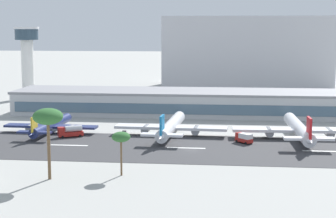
{
  "coord_description": "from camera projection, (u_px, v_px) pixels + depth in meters",
  "views": [
    {
      "loc": [
        11.51,
        -168.48,
        37.17
      ],
      "look_at": [
        -9.96,
        25.14,
        8.93
      ],
      "focal_mm": 60.61,
      "sensor_mm": 36.0,
      "label": 1
    }
  ],
  "objects": [
    {
      "name": "terminal_building",
      "position": [
        184.0,
        102.0,
        243.7
      ],
      "size": [
        145.52,
        29.51,
        10.2
      ],
      "color": "#B7BABC",
      "rests_on": "ground_plane"
    },
    {
      "name": "distant_hotel_block",
      "position": [
        247.0,
        52.0,
        354.54
      ],
      "size": [
        102.93,
        38.46,
        43.75
      ],
      "primitive_type": "cube",
      "color": "#BCBCC1",
      "rests_on": "ground_plane"
    },
    {
      "name": "service_fuel_truck_0",
      "position": [
        70.0,
        131.0,
        192.54
      ],
      "size": [
        8.72,
        6.29,
        3.95
      ],
      "rotation": [
        0.0,
        0.0,
        3.63
      ],
      "color": "#B2231E",
      "rests_on": "ground_plane"
    },
    {
      "name": "runway_centreline_dash_3",
      "position": [
        69.0,
        145.0,
        179.35
      ],
      "size": [
        12.0,
        1.2,
        0.01
      ],
      "primitive_type": "cube",
      "color": "white",
      "rests_on": "runway_strip"
    },
    {
      "name": "service_box_truck_1",
      "position": [
        244.0,
        138.0,
        182.61
      ],
      "size": [
        5.84,
        6.03,
        3.25
      ],
      "rotation": [
        0.0,
        0.0,
        2.32
      ],
      "color": "#B2231E",
      "rests_on": "ground_plane"
    },
    {
      "name": "control_tower",
      "position": [
        27.0,
        53.0,
        294.46
      ],
      "size": [
        12.91,
        12.91,
        37.32
      ],
      "color": "silver",
      "rests_on": "ground_plane"
    },
    {
      "name": "runway_strip",
      "position": [
        192.0,
        148.0,
        175.1
      ],
      "size": [
        800.0,
        42.02,
        0.08
      ],
      "primitive_type": "cube",
      "color": "#38383A",
      "rests_on": "ground_plane"
    },
    {
      "name": "service_baggage_tug_2",
      "position": [
        124.0,
        134.0,
        192.67
      ],
      "size": [
        2.1,
        3.32,
        2.2
      ],
      "rotation": [
        0.0,
        0.0,
        4.79
      ],
      "color": "#23569E",
      "rests_on": "ground_plane"
    },
    {
      "name": "airliner_gold_tail_gate_0",
      "position": [
        50.0,
        126.0,
        199.71
      ],
      "size": [
        33.52,
        39.24,
        8.19
      ],
      "rotation": [
        0.0,
        0.0,
        1.53
      ],
      "color": "navy",
      "rests_on": "ground_plane"
    },
    {
      "name": "palm_tree_0",
      "position": [
        121.0,
        138.0,
        141.82
      ],
      "size": [
        4.72,
        4.72,
        11.21
      ],
      "color": "brown",
      "rests_on": "ground_plane"
    },
    {
      "name": "airliner_red_tail_gate_2",
      "position": [
        299.0,
        130.0,
        188.86
      ],
      "size": [
        44.6,
        49.2,
        10.26
      ],
      "rotation": [
        0.0,
        0.0,
        1.61
      ],
      "color": "white",
      "rests_on": "ground_plane"
    },
    {
      "name": "ground_plane",
      "position": [
        191.0,
        150.0,
        172.31
      ],
      "size": [
        1400.0,
        1400.0,
        0.0
      ],
      "primitive_type": "plane",
      "color": "#9E9E99"
    },
    {
      "name": "runway_centreline_dash_5",
      "position": [
        323.0,
        151.0,
        170.79
      ],
      "size": [
        12.0,
        1.2,
        0.01
      ],
      "primitive_type": "cube",
      "color": "white",
      "rests_on": "runway_strip"
    },
    {
      "name": "palm_tree_1",
      "position": [
        48.0,
        118.0,
        137.48
      ],
      "size": [
        7.37,
        7.37,
        17.69
      ],
      "color": "brown",
      "rests_on": "ground_plane"
    },
    {
      "name": "airliner_blue_tail_gate_1",
      "position": [
        170.0,
        127.0,
        194.61
      ],
      "size": [
        39.13,
        47.17,
        9.84
      ],
      "rotation": [
        0.0,
        0.0,
        1.52
      ],
      "color": "silver",
      "rests_on": "ground_plane"
    },
    {
      "name": "runway_centreline_dash_4",
      "position": [
        186.0,
        148.0,
        175.3
      ],
      "size": [
        12.0,
        1.2,
        0.01
      ],
      "primitive_type": "cube",
      "color": "white",
      "rests_on": "runway_strip"
    }
  ]
}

